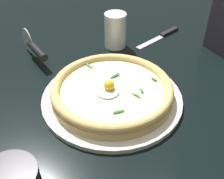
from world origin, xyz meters
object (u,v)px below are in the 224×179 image
side_bowl (9,178)px  pizza_cutter (34,48)px  pizza (112,90)px  drinking_glass (115,33)px  table_knife (164,34)px

side_bowl → pizza_cutter: (0.44, -0.05, 0.02)m
pizza → drinking_glass: bearing=-14.6°
side_bowl → pizza_cutter: pizza_cutter is taller
pizza_cutter → side_bowl: bearing=173.7°
side_bowl → drinking_glass: (0.46, -0.30, 0.03)m
table_knife → drinking_glass: bearing=100.5°
pizza → drinking_glass: drinking_glass is taller
pizza → side_bowl: size_ratio=2.82×
pizza_cutter → drinking_glass: (0.03, -0.26, 0.01)m
side_bowl → drinking_glass: drinking_glass is taller
pizza → table_knife: pizza is taller
pizza_cutter → drinking_glass: 0.26m
side_bowl → table_knife: bearing=-44.4°
pizza_cutter → drinking_glass: bearing=-83.5°
side_bowl → drinking_glass: bearing=-33.2°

